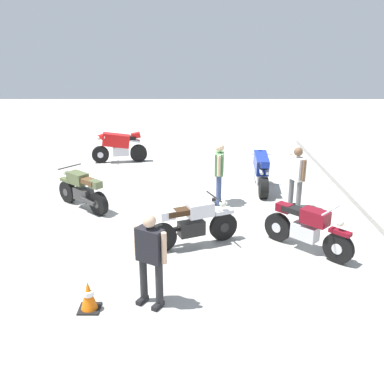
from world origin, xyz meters
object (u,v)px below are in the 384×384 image
(motorcycle_silver_cruiser, at_px, (193,224))
(motorcycle_blue_sportbike, at_px, (261,170))
(person_in_black_shirt, at_px, (150,255))
(person_in_white_shirt, at_px, (297,175))
(motorcycle_red_sportbike, at_px, (119,146))
(traffic_cone, at_px, (89,296))
(motorcycle_maroon_cruiser, at_px, (307,228))
(motorcycle_olive_vintage, at_px, (82,191))
(person_in_green_shirt, at_px, (219,170))

(motorcycle_silver_cruiser, height_order, motorcycle_blue_sportbike, motorcycle_blue_sportbike)
(motorcycle_silver_cruiser, bearing_deg, person_in_black_shirt, -131.19)
(person_in_white_shirt, height_order, person_in_black_shirt, person_in_white_shirt)
(motorcycle_red_sportbike, bearing_deg, motorcycle_silver_cruiser, 103.25)
(traffic_cone, bearing_deg, motorcycle_maroon_cruiser, 117.52)
(motorcycle_silver_cruiser, bearing_deg, motorcycle_olive_vintage, 119.53)
(motorcycle_olive_vintage, height_order, motorcycle_red_sportbike, motorcycle_red_sportbike)
(motorcycle_maroon_cruiser, bearing_deg, person_in_black_shirt, -102.66)
(person_in_green_shirt, bearing_deg, traffic_cone, 69.54)
(motorcycle_olive_vintage, bearing_deg, motorcycle_blue_sportbike, -122.06)
(motorcycle_silver_cruiser, xyz_separation_m, person_in_black_shirt, (2.21, -0.71, 0.42))
(motorcycle_silver_cruiser, bearing_deg, motorcycle_maroon_cruiser, -29.03)
(motorcycle_blue_sportbike, xyz_separation_m, motorcycle_maroon_cruiser, (3.89, 0.40, -0.07))
(person_in_black_shirt, bearing_deg, motorcycle_maroon_cruiser, 152.59)
(motorcycle_maroon_cruiser, bearing_deg, motorcycle_olive_vintage, -159.64)
(motorcycle_silver_cruiser, distance_m, motorcycle_olive_vintage, 3.62)
(motorcycle_olive_vintage, bearing_deg, motorcycle_silver_cruiser, -175.82)
(motorcycle_silver_cruiser, height_order, person_in_green_shirt, person_in_green_shirt)
(motorcycle_red_sportbike, xyz_separation_m, person_in_black_shirt, (8.85, 1.92, 0.34))
(motorcycle_silver_cruiser, distance_m, person_in_black_shirt, 2.35)
(motorcycle_blue_sportbike, xyz_separation_m, person_in_white_shirt, (1.55, 0.66, 0.36))
(motorcycle_maroon_cruiser, relative_size, person_in_white_shirt, 0.93)
(motorcycle_silver_cruiser, relative_size, motorcycle_blue_sportbike, 1.01)
(person_in_white_shirt, height_order, traffic_cone, person_in_white_shirt)
(motorcycle_blue_sportbike, distance_m, person_in_white_shirt, 1.73)
(motorcycle_red_sportbike, height_order, traffic_cone, motorcycle_red_sportbike)
(motorcycle_olive_vintage, xyz_separation_m, person_in_green_shirt, (-0.36, 3.59, 0.47))
(motorcycle_maroon_cruiser, bearing_deg, motorcycle_silver_cruiser, -140.67)
(motorcycle_silver_cruiser, relative_size, person_in_black_shirt, 1.19)
(person_in_black_shirt, xyz_separation_m, traffic_cone, (0.18, -1.03, -0.68))
(motorcycle_blue_sportbike, distance_m, person_in_green_shirt, 1.75)
(motorcycle_red_sportbike, bearing_deg, motorcycle_maroon_cruiser, 117.83)
(motorcycle_maroon_cruiser, bearing_deg, person_in_white_shirt, 128.49)
(person_in_black_shirt, bearing_deg, motorcycle_red_sportbike, -137.58)
(person_in_green_shirt, relative_size, traffic_cone, 3.16)
(motorcycle_red_sportbike, xyz_separation_m, person_in_green_shirt, (4.10, 3.33, 0.36))
(traffic_cone, bearing_deg, motorcycle_olive_vintage, -165.84)
(motorcycle_silver_cruiser, xyz_separation_m, motorcycle_olive_vintage, (-2.18, -2.89, -0.03))
(motorcycle_olive_vintage, distance_m, motorcycle_maroon_cruiser, 5.82)
(motorcycle_maroon_cruiser, distance_m, person_in_white_shirt, 2.39)
(motorcycle_maroon_cruiser, bearing_deg, traffic_cone, -107.57)
(person_in_green_shirt, relative_size, person_in_white_shirt, 1.00)
(person_in_white_shirt, bearing_deg, person_in_green_shirt, 143.45)
(motorcycle_maroon_cruiser, relative_size, motorcycle_red_sportbike, 0.80)
(motorcycle_red_sportbike, bearing_deg, person_in_green_shirt, 120.73)
(motorcycle_blue_sportbike, height_order, person_in_white_shirt, person_in_white_shirt)
(motorcycle_olive_vintage, relative_size, motorcycle_maroon_cruiser, 1.00)
(motorcycle_maroon_cruiser, bearing_deg, motorcycle_red_sportbike, 171.07)
(motorcycle_olive_vintage, height_order, person_in_black_shirt, person_in_black_shirt)
(motorcycle_blue_sportbike, height_order, motorcycle_red_sportbike, same)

